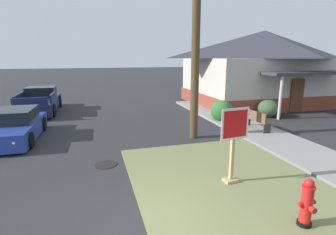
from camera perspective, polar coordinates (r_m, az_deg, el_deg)
ground_plane at (r=5.48m, az=-5.77°, el=-24.29°), size 160.00×160.00×0.00m
grass_corner_patch at (r=7.51m, az=11.86°, el=-13.05°), size 4.90×5.84×0.08m
sidewalk_strip at (r=12.54m, az=18.11°, el=-2.59°), size 2.20×16.05×0.12m
fire_hydrant at (r=5.95m, az=28.18°, el=-16.33°), size 0.38×0.34×0.99m
stop_sign at (r=6.93m, az=14.09°, el=-6.12°), size 0.81×0.32×2.01m
manhole_cover at (r=8.56m, az=-13.49°, el=-10.02°), size 0.70×0.70×0.02m
parked_sedan_blue at (r=12.31m, az=-30.61°, el=-1.77°), size 1.92×4.12×1.25m
pickup_truck_navy at (r=17.81m, az=-26.26°, el=3.07°), size 2.05×5.22×1.48m
street_bench at (r=12.38m, az=18.71°, el=-0.30°), size 0.47×1.61×0.85m
utility_pole at (r=10.67m, az=6.27°, el=22.34°), size 1.70×0.33×9.75m
corner_house at (r=20.23m, az=20.03°, el=10.43°), size 10.31×8.77×5.12m
shrub_near_porch at (r=15.66m, az=21.18°, el=1.87°), size 1.13×1.13×0.99m
shrub_by_curb at (r=13.80m, az=11.79°, el=1.38°), size 1.17×1.17×1.14m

